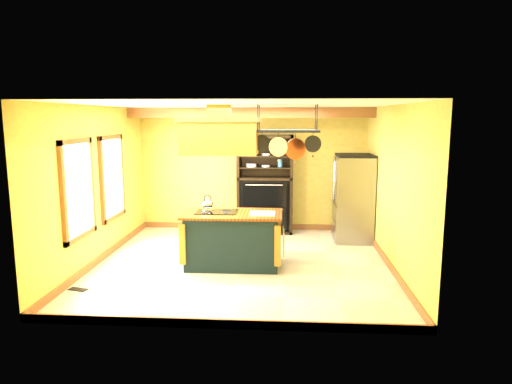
# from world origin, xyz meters

# --- Properties ---
(floor) EXTENTS (5.00, 5.00, 0.00)m
(floor) POSITION_xyz_m (0.00, 0.00, 0.00)
(floor) COLOR beige
(floor) RESTS_ON ground
(ceiling) EXTENTS (5.00, 5.00, 0.00)m
(ceiling) POSITION_xyz_m (0.00, 0.00, 2.70)
(ceiling) COLOR white
(ceiling) RESTS_ON wall_back
(wall_back) EXTENTS (5.00, 0.02, 2.70)m
(wall_back) POSITION_xyz_m (0.00, 2.50, 1.35)
(wall_back) COLOR gold
(wall_back) RESTS_ON floor
(wall_front) EXTENTS (5.00, 0.02, 2.70)m
(wall_front) POSITION_xyz_m (0.00, -2.50, 1.35)
(wall_front) COLOR gold
(wall_front) RESTS_ON floor
(wall_left) EXTENTS (0.02, 5.00, 2.70)m
(wall_left) POSITION_xyz_m (-2.50, 0.00, 1.35)
(wall_left) COLOR gold
(wall_left) RESTS_ON floor
(wall_right) EXTENTS (0.02, 5.00, 2.70)m
(wall_right) POSITION_xyz_m (2.50, 0.00, 1.35)
(wall_right) COLOR gold
(wall_right) RESTS_ON floor
(ceiling_beam) EXTENTS (5.00, 0.15, 0.20)m
(ceiling_beam) POSITION_xyz_m (0.00, 1.70, 2.59)
(ceiling_beam) COLOR #99582F
(ceiling_beam) RESTS_ON ceiling
(window_near) EXTENTS (0.06, 1.06, 1.56)m
(window_near) POSITION_xyz_m (-2.47, -0.80, 1.40)
(window_near) COLOR #99582F
(window_near) RESTS_ON wall_left
(window_far) EXTENTS (0.06, 1.06, 1.56)m
(window_far) POSITION_xyz_m (-2.47, 0.60, 1.40)
(window_far) COLOR #99582F
(window_far) RESTS_ON wall_left
(kitchen_island) EXTENTS (1.67, 0.94, 1.11)m
(kitchen_island) POSITION_xyz_m (-0.15, -0.14, 0.47)
(kitchen_island) COLOR black
(kitchen_island) RESTS_ON floor
(range_hood) EXTENTS (1.31, 0.74, 0.80)m
(range_hood) POSITION_xyz_m (-0.35, -0.14, 2.23)
(range_hood) COLOR #B37D2C
(range_hood) RESTS_ON ceiling
(pot_rack) EXTENTS (1.09, 0.51, 0.89)m
(pot_rack) POSITION_xyz_m (0.75, -0.13, 2.19)
(pot_rack) COLOR black
(pot_rack) RESTS_ON ceiling
(refrigerator) EXTENTS (0.75, 0.88, 1.72)m
(refrigerator) POSITION_xyz_m (2.11, 1.68, 0.84)
(refrigerator) COLOR gray
(refrigerator) RESTS_ON floor
(hutch) EXTENTS (1.20, 0.55, 2.13)m
(hutch) POSITION_xyz_m (0.29, 2.27, 0.83)
(hutch) COLOR black
(hutch) RESTS_ON floor
(floor_register) EXTENTS (0.30, 0.18, 0.01)m
(floor_register) POSITION_xyz_m (-2.29, -1.39, 0.01)
(floor_register) COLOR black
(floor_register) RESTS_ON floor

